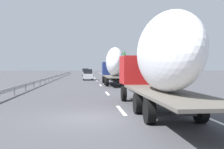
% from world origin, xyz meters
% --- Properties ---
extents(ground_plane, '(260.00, 260.00, 0.00)m').
position_xyz_m(ground_plane, '(40.00, 0.00, 0.00)').
color(ground_plane, '#424247').
extents(lane_stripe_0, '(3.20, 0.20, 0.01)m').
position_xyz_m(lane_stripe_0, '(2.00, -1.80, 0.00)').
color(lane_stripe_0, white).
rests_on(lane_stripe_0, ground_plane).
extents(lane_stripe_1, '(3.20, 0.20, 0.01)m').
position_xyz_m(lane_stripe_1, '(11.17, -1.80, 0.00)').
color(lane_stripe_1, white).
rests_on(lane_stripe_1, ground_plane).
extents(lane_stripe_2, '(3.20, 0.20, 0.01)m').
position_xyz_m(lane_stripe_2, '(21.94, -1.80, 0.00)').
color(lane_stripe_2, white).
rests_on(lane_stripe_2, ground_plane).
extents(lane_stripe_3, '(3.20, 0.20, 0.01)m').
position_xyz_m(lane_stripe_3, '(33.71, -1.80, 0.00)').
color(lane_stripe_3, white).
rests_on(lane_stripe_3, ground_plane).
extents(lane_stripe_4, '(3.20, 0.20, 0.01)m').
position_xyz_m(lane_stripe_4, '(42.47, -1.80, 0.00)').
color(lane_stripe_4, white).
rests_on(lane_stripe_4, ground_plane).
extents(lane_stripe_5, '(3.20, 0.20, 0.01)m').
position_xyz_m(lane_stripe_5, '(47.85, -1.80, 0.00)').
color(lane_stripe_5, white).
rests_on(lane_stripe_5, ground_plane).
extents(lane_stripe_6, '(3.20, 0.20, 0.01)m').
position_xyz_m(lane_stripe_6, '(67.85, -1.80, 0.00)').
color(lane_stripe_6, white).
rests_on(lane_stripe_6, ground_plane).
extents(lane_stripe_7, '(3.20, 0.20, 0.01)m').
position_xyz_m(lane_stripe_7, '(76.94, -1.80, 0.00)').
color(lane_stripe_7, white).
rests_on(lane_stripe_7, ground_plane).
extents(lane_stripe_8, '(3.20, 0.20, 0.01)m').
position_xyz_m(lane_stripe_8, '(68.42, -1.80, 0.00)').
color(lane_stripe_8, white).
rests_on(lane_stripe_8, ground_plane).
extents(lane_stripe_9, '(3.20, 0.20, 0.01)m').
position_xyz_m(lane_stripe_9, '(83.09, -1.80, 0.00)').
color(lane_stripe_9, white).
rests_on(lane_stripe_9, ground_plane).
extents(edge_line_right, '(110.00, 0.20, 0.01)m').
position_xyz_m(edge_line_right, '(45.00, -5.50, 0.00)').
color(edge_line_right, white).
rests_on(edge_line_right, ground_plane).
extents(truck_lead, '(12.74, 2.55, 4.87)m').
position_xyz_m(truck_lead, '(22.39, -3.60, 2.67)').
color(truck_lead, navy).
rests_on(truck_lead, ground_plane).
extents(truck_trailing, '(13.64, 2.55, 4.88)m').
position_xyz_m(truck_trailing, '(0.90, -3.60, 2.72)').
color(truck_trailing, '#B21919').
rests_on(truck_trailing, ground_plane).
extents(car_silver_hatch, '(4.16, 1.85, 2.00)m').
position_xyz_m(car_silver_hatch, '(60.21, 0.18, 0.99)').
color(car_silver_hatch, '#ADB2B7').
rests_on(car_silver_hatch, ground_plane).
extents(car_white_van, '(4.37, 1.76, 1.99)m').
position_xyz_m(car_white_van, '(35.94, -0.27, 0.99)').
color(car_white_van, white).
rests_on(car_white_van, ground_plane).
extents(road_sign, '(0.10, 0.90, 2.99)m').
position_xyz_m(road_sign, '(42.70, -6.70, 2.07)').
color(road_sign, gray).
rests_on(road_sign, ground_plane).
extents(tree_0, '(3.64, 3.64, 5.98)m').
position_xyz_m(tree_0, '(64.59, -12.54, 3.77)').
color(tree_0, '#472D19').
rests_on(tree_0, ground_plane).
extents(tree_1, '(3.78, 3.78, 5.28)m').
position_xyz_m(tree_1, '(78.48, -10.58, 3.24)').
color(tree_1, '#472D19').
rests_on(tree_1, ground_plane).
extents(tree_2, '(2.83, 2.83, 6.79)m').
position_xyz_m(tree_2, '(55.27, -9.90, 4.26)').
color(tree_2, '#472D19').
rests_on(tree_2, ground_plane).
extents(tree_3, '(3.83, 3.83, 5.22)m').
position_xyz_m(tree_3, '(65.30, -9.66, 3.39)').
color(tree_3, '#472D19').
rests_on(tree_3, ground_plane).
extents(tree_4, '(3.53, 3.53, 7.20)m').
position_xyz_m(tree_4, '(70.25, -11.55, 4.36)').
color(tree_4, '#472D19').
rests_on(tree_4, ground_plane).
extents(guardrail_median, '(94.00, 0.10, 0.76)m').
position_xyz_m(guardrail_median, '(43.00, 6.00, 0.58)').
color(guardrail_median, '#9EA0A5').
rests_on(guardrail_median, ground_plane).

